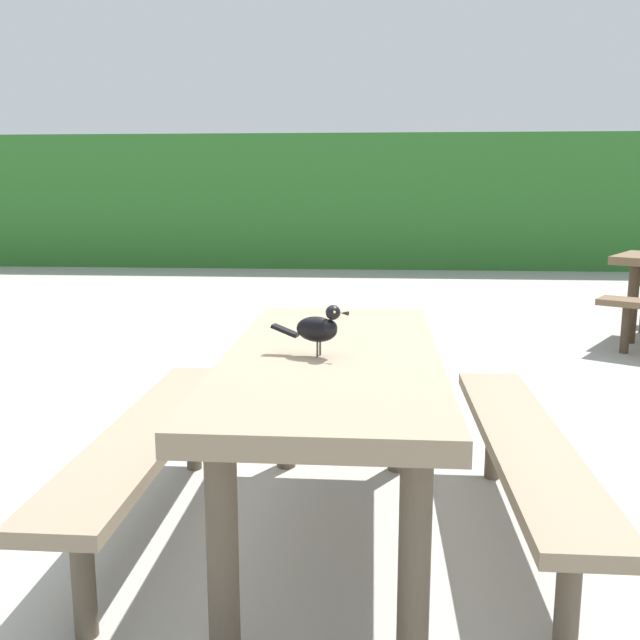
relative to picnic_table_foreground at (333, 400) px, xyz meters
The scene contains 4 objects.
ground_plane 0.66m from the picnic_table_foreground, 128.73° to the left, with size 60.00×60.00×0.00m, color #A3A099.
hedge_wall 9.68m from the picnic_table_foreground, 91.31° to the left, with size 28.00×1.54×2.15m, color #2D6B28.
picnic_table_foreground is the anchor object (origin of this frame).
bird_grackle 0.30m from the picnic_table_foreground, 116.37° to the right, with size 0.28×0.12×0.18m.
Camera 1 is at (0.36, -2.77, 1.33)m, focal length 39.74 mm.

